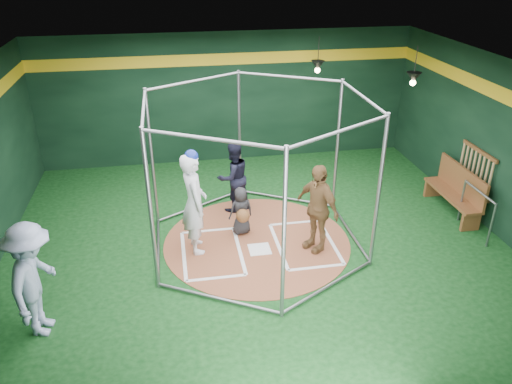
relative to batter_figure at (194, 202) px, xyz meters
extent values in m
cube|color=black|center=(1.23, 0.04, -1.07)|extent=(10.00, 9.00, 0.02)
cube|color=black|center=(1.23, 0.04, 2.44)|extent=(10.00, 9.00, 0.02)
cube|color=black|center=(1.23, 4.54, 0.69)|extent=(10.00, 0.10, 3.50)
cube|color=black|center=(1.23, -4.46, 0.69)|extent=(10.00, 0.10, 3.50)
cube|color=black|center=(6.23, 0.04, 0.69)|extent=(0.10, 9.00, 3.50)
cube|color=gold|center=(1.23, 4.51, 1.74)|extent=(10.00, 0.01, 0.30)
cube|color=gold|center=(6.20, 0.04, 1.74)|extent=(0.01, 9.00, 0.30)
cylinder|color=brown|center=(1.23, 0.04, -1.05)|extent=(3.80, 3.80, 0.01)
cube|color=white|center=(1.23, -0.26, -1.04)|extent=(0.43, 0.43, 0.01)
cube|color=white|center=(0.28, 0.64, -1.04)|extent=(1.10, 0.07, 0.01)
cube|color=white|center=(0.28, -1.06, -1.04)|extent=(1.10, 0.07, 0.01)
cube|color=white|center=(-0.27, -0.21, -1.04)|extent=(0.07, 1.70, 0.01)
cube|color=white|center=(0.83, -0.21, -1.04)|extent=(0.07, 1.70, 0.01)
cube|color=white|center=(2.18, 0.64, -1.04)|extent=(1.10, 0.07, 0.01)
cube|color=white|center=(2.18, -1.06, -1.04)|extent=(1.10, 0.07, 0.01)
cube|color=white|center=(1.63, -0.21, -1.04)|extent=(0.07, 1.70, 0.01)
cube|color=white|center=(2.73, -0.21, -1.04)|extent=(0.07, 1.70, 0.01)
cylinder|color=gray|center=(3.22, 1.19, 0.44)|extent=(0.07, 0.07, 3.00)
cylinder|color=gray|center=(1.23, 2.34, 0.44)|extent=(0.07, 0.07, 3.00)
cylinder|color=gray|center=(-0.76, 1.19, 0.44)|extent=(0.07, 0.07, 3.00)
cylinder|color=gray|center=(-0.76, -1.11, 0.44)|extent=(0.07, 0.07, 3.00)
cylinder|color=gray|center=(1.23, -2.26, 0.44)|extent=(0.07, 0.07, 3.00)
cylinder|color=gray|center=(3.22, -1.11, 0.44)|extent=(0.07, 0.07, 3.00)
cylinder|color=gray|center=(2.23, 1.76, 1.89)|extent=(2.02, 1.20, 0.06)
cylinder|color=gray|center=(2.23, 1.76, -1.01)|extent=(2.02, 1.20, 0.06)
cylinder|color=gray|center=(0.23, 1.76, 1.89)|extent=(2.02, 1.20, 0.06)
cylinder|color=gray|center=(0.23, 1.76, -1.01)|extent=(2.02, 1.20, 0.06)
cylinder|color=gray|center=(-0.76, 0.04, 1.89)|extent=(0.06, 2.30, 0.06)
cylinder|color=gray|center=(-0.76, 0.04, -1.01)|extent=(0.06, 2.30, 0.06)
cylinder|color=gray|center=(0.23, -1.69, 1.89)|extent=(2.02, 1.20, 0.06)
cylinder|color=gray|center=(0.23, -1.69, -1.01)|extent=(2.02, 1.20, 0.06)
cylinder|color=gray|center=(2.23, -1.69, 1.89)|extent=(2.02, 1.20, 0.06)
cylinder|color=gray|center=(2.23, -1.69, -1.01)|extent=(2.02, 1.20, 0.06)
cylinder|color=gray|center=(3.22, 0.04, 1.89)|extent=(0.06, 2.30, 0.06)
cylinder|color=gray|center=(3.22, 0.04, -1.01)|extent=(0.06, 2.30, 0.06)
cube|color=brown|center=(6.17, 0.44, 0.44)|extent=(0.05, 1.25, 0.08)
cube|color=brown|center=(6.17, 0.44, -0.46)|extent=(0.05, 1.25, 0.08)
cylinder|color=tan|center=(6.15, -0.11, -0.01)|extent=(0.06, 0.06, 0.85)
cylinder|color=tan|center=(6.15, 0.04, -0.01)|extent=(0.06, 0.06, 0.85)
cylinder|color=tan|center=(6.15, 0.20, -0.01)|extent=(0.06, 0.06, 0.85)
cylinder|color=tan|center=(6.15, 0.36, -0.01)|extent=(0.06, 0.06, 0.85)
cylinder|color=tan|center=(6.15, 0.51, -0.01)|extent=(0.06, 0.06, 0.85)
cylinder|color=tan|center=(6.15, 0.67, -0.01)|extent=(0.06, 0.06, 0.85)
cylinder|color=tan|center=(6.15, 0.83, -0.01)|extent=(0.06, 0.06, 0.85)
cylinder|color=tan|center=(6.15, 0.99, -0.01)|extent=(0.06, 0.06, 0.85)
cone|color=black|center=(3.43, 3.64, 1.69)|extent=(0.34, 0.34, 0.22)
sphere|color=#FFD899|center=(3.43, 3.64, 1.56)|extent=(0.14, 0.14, 0.14)
cylinder|color=black|center=(3.43, 3.64, 2.04)|extent=(0.02, 0.02, 0.70)
cone|color=black|center=(5.23, 2.04, 1.69)|extent=(0.34, 0.34, 0.22)
sphere|color=#FFD899|center=(5.23, 2.04, 1.56)|extent=(0.14, 0.14, 0.14)
cylinder|color=black|center=(5.23, 2.04, 2.04)|extent=(0.02, 0.02, 0.70)
imported|color=silver|center=(0.00, 0.00, -0.02)|extent=(0.58, 0.80, 2.05)
sphere|color=navy|center=(0.00, 0.00, 0.94)|extent=(0.26, 0.26, 0.26)
imported|color=#9E7544|center=(2.34, -0.38, -0.15)|extent=(0.89, 1.14, 1.80)
imported|color=black|center=(0.97, 0.45, -0.53)|extent=(0.57, 0.43, 1.04)
sphere|color=brown|center=(0.97, 0.20, -0.51)|extent=(0.28, 0.28, 0.28)
imported|color=black|center=(0.96, 1.51, -0.24)|extent=(0.96, 0.87, 1.62)
imported|color=#A2B2D7|center=(-2.53, -1.91, -0.10)|extent=(0.87, 1.32, 1.91)
cube|color=brown|center=(5.78, 0.53, -0.63)|extent=(0.43, 1.85, 0.06)
cube|color=brown|center=(5.95, 0.53, -0.29)|extent=(0.06, 1.85, 0.62)
cube|color=brown|center=(5.78, -0.29, -0.85)|extent=(0.41, 0.08, 0.41)
cube|color=brown|center=(5.78, 1.35, -0.85)|extent=(0.41, 0.08, 0.41)
cylinder|color=gray|center=(5.78, -0.93, -0.57)|extent=(0.05, 0.05, 0.98)
cylinder|color=gray|center=(5.78, 0.15, -0.57)|extent=(0.05, 0.05, 0.98)
cylinder|color=gray|center=(5.78, -0.39, -0.11)|extent=(0.05, 1.08, 0.05)
camera|label=1|loc=(-0.31, -8.51, 4.44)|focal=35.00mm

